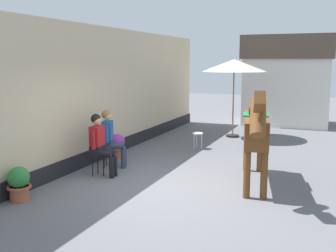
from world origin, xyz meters
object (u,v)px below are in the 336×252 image
Objects in this scene: saddled_horse_center at (255,130)px; cafe_parasol at (234,66)px; spare_stool_white at (197,135)px; flower_planter_far at (117,145)px; seated_visitor_near at (100,142)px; flower_planter_near at (19,183)px; seated_visitor_far at (110,135)px.

cafe_parasol is at bearing 107.71° from saddled_horse_center.
flower_planter_far is at bearing -130.06° from spare_stool_white.
seated_visitor_near reaches higher than flower_planter_far.
flower_planter_far is at bearing -117.42° from cafe_parasol.
saddled_horse_center is at bearing -53.42° from spare_stool_white.
seated_visitor_near is 0.47× the size of saddled_horse_center.
flower_planter_far is 0.25× the size of cafe_parasol.
spare_stool_white is at bearing 73.33° from flower_planter_near.
seated_visitor_far is 0.47× the size of saddled_horse_center.
seated_visitor_far is at bearing 177.99° from saddled_horse_center.
cafe_parasol is 5.61× the size of spare_stool_white.
cafe_parasol reaches higher than saddled_horse_center.
flower_planter_near is 1.39× the size of spare_stool_white.
seated_visitor_near and seated_visitor_far have the same top height.
seated_visitor_far is 3.09m from spare_stool_white.
saddled_horse_center is 1.15× the size of cafe_parasol.
flower_planter_near is 0.25× the size of cafe_parasol.
cafe_parasol is at bearing 76.47° from spare_stool_white.
saddled_horse_center is at bearing -72.29° from cafe_parasol.
seated_visitor_far reaches higher than flower_planter_far.
seated_visitor_near is at bearing -106.11° from cafe_parasol.
seated_visitor_near is at bearing -77.57° from seated_visitor_far.
saddled_horse_center is 3.98m from flower_planter_far.
cafe_parasol is (1.65, 5.72, 1.59)m from seated_visitor_near.
spare_stool_white is (-2.16, 2.91, -0.76)m from saddled_horse_center.
cafe_parasol is at bearing 62.58° from flower_planter_far.
seated_visitor_near is 0.75m from seated_visitor_far.
spare_stool_white is at bearing 126.58° from saddled_horse_center.
spare_stool_white is (1.28, 2.79, -0.38)m from seated_visitor_far.
saddled_horse_center is at bearing -15.07° from flower_planter_far.
seated_visitor_near is 3.36m from saddled_horse_center.
seated_visitor_far is 2.17× the size of flower_planter_near.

